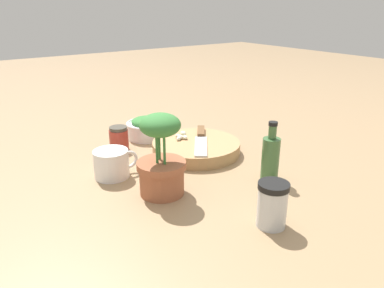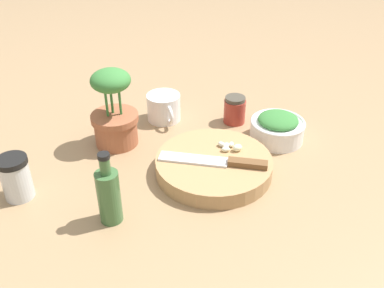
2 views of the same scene
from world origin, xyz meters
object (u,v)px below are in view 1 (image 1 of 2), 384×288
object	(u,v)px
honey_jar	(119,139)
garlic_cloves	(182,136)
herb_bowl	(147,128)
oil_bottle	(270,157)
cutting_board	(196,147)
spice_jar	(272,204)
coffee_mug	(112,164)
potted_herb	(161,161)
chef_knife	(201,139)

from	to	relation	value
honey_jar	garlic_cloves	bearing A→B (deg)	-124.53
herb_bowl	oil_bottle	distance (m)	0.47
cutting_board	honey_jar	xyz separation A→B (m)	(0.16, 0.17, 0.02)
garlic_cloves	oil_bottle	xyz separation A→B (m)	(-0.30, -0.06, 0.02)
spice_jar	coffee_mug	size ratio (longest dim) A/B	0.81
cutting_board	herb_bowl	size ratio (longest dim) A/B	1.92
honey_jar	coffee_mug	bearing A→B (deg)	149.62
honey_jar	potted_herb	bearing A→B (deg)	172.98
cutting_board	honey_jar	distance (m)	0.23
garlic_cloves	chef_knife	bearing A→B (deg)	-142.54
coffee_mug	oil_bottle	world-z (taller)	oil_bottle
herb_bowl	oil_bottle	size ratio (longest dim) A/B	0.88
garlic_cloves	honey_jar	size ratio (longest dim) A/B	0.70
chef_knife	potted_herb	world-z (taller)	potted_herb
honey_jar	oil_bottle	xyz separation A→B (m)	(-0.41, -0.22, 0.02)
herb_bowl	potted_herb	xyz separation A→B (m)	(-0.36, 0.16, 0.05)
herb_bowl	spice_jar	xyz separation A→B (m)	(-0.60, 0.05, 0.01)
cutting_board	herb_bowl	xyz separation A→B (m)	(0.21, 0.05, 0.02)
garlic_cloves	spice_jar	distance (m)	0.46
cutting_board	spice_jar	xyz separation A→B (m)	(-0.40, 0.11, 0.03)
spice_jar	oil_bottle	bearing A→B (deg)	-45.44
garlic_cloves	honey_jar	xyz separation A→B (m)	(0.11, 0.16, -0.01)
cutting_board	coffee_mug	distance (m)	0.27
garlic_cloves	coffee_mug	world-z (taller)	coffee_mug
chef_knife	herb_bowl	distance (m)	0.21
honey_jar	potted_herb	distance (m)	0.32
herb_bowl	cutting_board	bearing A→B (deg)	-166.18
garlic_cloves	coffee_mug	bearing A→B (deg)	102.29
herb_bowl	honey_jar	size ratio (longest dim) A/B	1.84
coffee_mug	garlic_cloves	bearing A→B (deg)	-77.71
garlic_cloves	potted_herb	bearing A→B (deg)	136.56
chef_knife	coffee_mug	bearing A→B (deg)	38.28
garlic_cloves	honey_jar	distance (m)	0.19
garlic_cloves	honey_jar	bearing A→B (deg)	55.47
cutting_board	spice_jar	size ratio (longest dim) A/B	2.74
cutting_board	oil_bottle	distance (m)	0.26
garlic_cloves	potted_herb	distance (m)	0.28
garlic_cloves	oil_bottle	distance (m)	0.31
cutting_board	herb_bowl	world-z (taller)	herb_bowl
honey_jar	cutting_board	bearing A→B (deg)	-132.30
herb_bowl	potted_herb	distance (m)	0.40
oil_bottle	spice_jar	bearing A→B (deg)	134.56
herb_bowl	oil_bottle	xyz separation A→B (m)	(-0.45, -0.10, 0.03)
spice_jar	potted_herb	world-z (taller)	potted_herb
coffee_mug	chef_knife	bearing A→B (deg)	-88.65
garlic_cloves	herb_bowl	distance (m)	0.16
cutting_board	chef_knife	xyz separation A→B (m)	(0.00, -0.02, 0.02)
potted_herb	oil_bottle	bearing A→B (deg)	-110.23
honey_jar	potted_herb	xyz separation A→B (m)	(-0.31, 0.04, 0.05)
potted_herb	cutting_board	bearing A→B (deg)	-53.84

